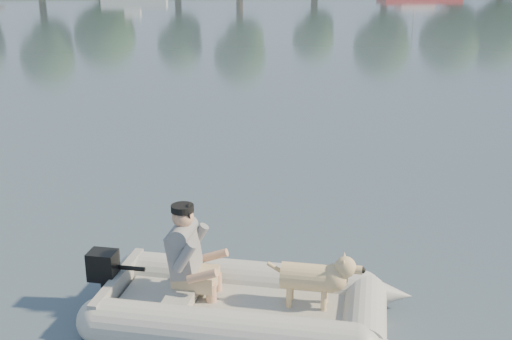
{
  "coord_description": "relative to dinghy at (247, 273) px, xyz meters",
  "views": [
    {
      "loc": [
        -0.89,
        -5.52,
        3.26
      ],
      "look_at": [
        -0.18,
        1.96,
        0.75
      ],
      "focal_mm": 45.0,
      "sensor_mm": 36.0,
      "label": 1
    }
  ],
  "objects": [
    {
      "name": "water",
      "position": [
        0.47,
        0.25,
        -0.5
      ],
      "size": [
        160.0,
        160.0,
        0.0
      ],
      "primitive_type": "plane",
      "color": "slate",
      "rests_on": "ground"
    },
    {
      "name": "dinghy",
      "position": [
        0.0,
        0.0,
        0.0
      ],
      "size": [
        4.9,
        4.21,
        1.19
      ],
      "primitive_type": null,
      "rotation": [
        0.0,
        0.0,
        -0.28
      ],
      "color": "#A5A59F",
      "rests_on": "water"
    },
    {
      "name": "man",
      "position": [
        -0.56,
        0.21,
        0.16
      ],
      "size": [
        0.74,
        0.68,
        0.92
      ],
      "primitive_type": null,
      "rotation": [
        0.0,
        0.0,
        -0.28
      ],
      "color": "slate",
      "rests_on": "dinghy"
    },
    {
      "name": "dog",
      "position": [
        0.54,
        -0.11,
        -0.06
      ],
      "size": [
        0.84,
        0.49,
        0.53
      ],
      "primitive_type": null,
      "rotation": [
        0.0,
        0.0,
        -0.28
      ],
      "color": "tan",
      "rests_on": "dinghy"
    },
    {
      "name": "outboard_motor",
      "position": [
        -1.36,
        0.39,
        -0.23
      ],
      "size": [
        0.41,
        0.34,
        0.67
      ],
      "primitive_type": null,
      "rotation": [
        0.0,
        0.0,
        -0.28
      ],
      "color": "black",
      "rests_on": "dinghy"
    }
  ]
}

